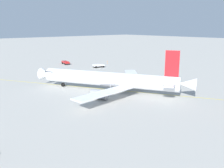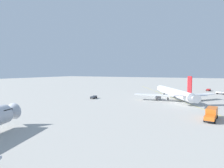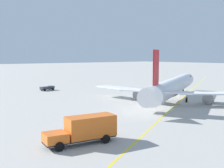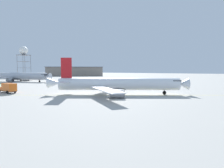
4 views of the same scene
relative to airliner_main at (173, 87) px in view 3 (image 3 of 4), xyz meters
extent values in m
plane|color=#ADAAA3|center=(1.49, -0.19, -2.93)|extent=(600.00, 600.00, 0.00)
cylinder|color=white|center=(-0.27, 0.51, 0.20)|extent=(19.67, 33.15, 3.61)
cone|color=white|center=(-9.06, 17.31, 0.20)|extent=(4.43, 4.25, 3.43)
cone|color=white|center=(8.66, -16.56, 0.50)|extent=(4.57, 4.97, 3.07)
cube|color=black|center=(-8.04, 15.36, 1.01)|extent=(3.83, 3.55, 0.70)
ellipsoid|color=gray|center=(0.56, -1.07, -0.80)|extent=(8.81, 12.84, 1.98)
cube|color=red|center=(6.98, -13.34, 5.00)|extent=(1.70, 2.95, 6.00)
cube|color=white|center=(3.89, -14.96, 0.92)|extent=(6.11, 4.87, 0.20)
cube|color=white|center=(10.07, -11.73, 0.92)|extent=(6.11, 4.87, 0.20)
cube|color=white|center=(-7.60, -7.14, -0.43)|extent=(16.73, 4.95, 0.28)
cube|color=white|center=(10.20, 2.18, -0.43)|extent=(13.23, 14.72, 0.28)
cylinder|color=gray|center=(-6.65, -3.63, -1.79)|extent=(3.73, 4.40, 2.21)
cylinder|color=black|center=(-7.55, -1.90, -1.79)|extent=(1.74, 1.00, 1.88)
cylinder|color=gray|center=(6.77, 3.39, -1.79)|extent=(3.73, 4.40, 2.21)
cylinder|color=black|center=(5.87, 5.12, -1.79)|extent=(1.74, 1.00, 1.88)
cylinder|color=#9EA0A5|center=(-6.52, 12.47, -1.41)|extent=(0.20, 0.20, 1.95)
cylinder|color=black|center=(-6.52, 12.47, -2.38)|extent=(0.78, 1.11, 1.10)
cylinder|color=#9EA0A5|center=(-2.28, -2.55, -1.41)|extent=(0.20, 0.20, 1.95)
cylinder|color=black|center=(-2.28, -2.55, -2.38)|extent=(0.78, 1.11, 1.10)
cylinder|color=#9EA0A5|center=(3.40, 0.42, -1.41)|extent=(0.20, 0.20, 1.95)
cylinder|color=black|center=(3.40, 0.42, -2.38)|extent=(0.78, 1.11, 1.10)
cube|color=#232326|center=(13.19, -32.60, -2.33)|extent=(3.28, 8.45, 0.20)
cube|color=orange|center=(12.73, -35.49, -1.73)|extent=(2.70, 2.74, 1.00)
cube|color=black|center=(12.55, -36.57, -1.58)|extent=(1.96, 0.39, 0.56)
cube|color=orange|center=(13.39, -31.32, -1.03)|extent=(3.21, 5.94, 2.40)
cylinder|color=black|center=(13.89, -35.64, -2.43)|extent=(0.43, 1.03, 1.00)
cylinder|color=black|center=(11.57, -35.27, -2.43)|extent=(0.43, 1.03, 1.00)
cylinder|color=black|center=(14.77, -30.19, -2.43)|extent=(0.43, 1.03, 1.00)
cylinder|color=black|center=(12.45, -29.81, -2.43)|extent=(0.43, 1.03, 1.00)
cube|color=#232326|center=(-34.28, -13.32, -2.51)|extent=(1.78, 3.99, 0.20)
cube|color=#2D333D|center=(-34.39, -11.97, -2.06)|extent=(1.82, 1.30, 0.70)
cube|color=black|center=(-34.43, -11.49, -1.95)|extent=(1.46, 0.20, 0.39)
cube|color=#2D333D|center=(-34.23, -14.00, -2.11)|extent=(1.93, 2.65, 0.60)
cylinder|color=black|center=(-35.26, -12.04, -2.61)|extent=(0.33, 0.66, 0.64)
cylinder|color=black|center=(-33.53, -11.90, -2.61)|extent=(0.33, 0.66, 0.64)
cylinder|color=black|center=(-35.05, -14.63, -2.61)|extent=(0.33, 0.66, 0.64)
cylinder|color=black|center=(-33.32, -14.49, -2.61)|extent=(0.33, 0.66, 0.64)
cube|color=yellow|center=(1.68, 0.21, -2.93)|extent=(74.58, 137.15, 0.01)
camera|label=1|loc=(-40.41, -46.02, 13.41)|focal=39.68mm
camera|label=2|loc=(10.23, -85.82, 9.79)|focal=29.23mm
camera|label=3|loc=(39.41, -49.32, 6.99)|focal=45.21mm
camera|label=4|loc=(51.79, 26.75, 4.66)|focal=31.57mm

